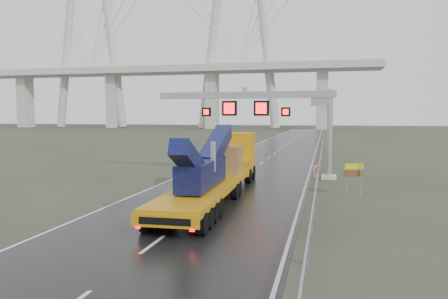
% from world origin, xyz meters
% --- Properties ---
extents(ground, '(400.00, 400.00, 0.00)m').
position_xyz_m(ground, '(0.00, 0.00, 0.00)').
color(ground, '#2F3726').
rests_on(ground, ground).
extents(road, '(11.00, 200.00, 0.02)m').
position_xyz_m(road, '(0.00, 40.00, 0.01)').
color(road, black).
rests_on(road, ground).
extents(guardrail, '(0.20, 140.00, 1.40)m').
position_xyz_m(guardrail, '(6.10, 30.00, 0.70)').
color(guardrail, gray).
rests_on(guardrail, ground).
extents(sign_gantry, '(14.90, 1.20, 7.42)m').
position_xyz_m(sign_gantry, '(2.10, 17.99, 5.61)').
color(sign_gantry, '#A2A29E').
rests_on(sign_gantry, ground).
extents(heavy_haul_truck, '(3.42, 19.27, 4.51)m').
position_xyz_m(heavy_haul_truck, '(-0.04, 9.73, 1.75)').
color(heavy_haul_truck, '#CC6C0B').
rests_on(heavy_haul_truck, ground).
extents(exit_sign_pair, '(1.17, 0.54, 2.13)m').
position_xyz_m(exit_sign_pair, '(8.40, 10.61, 1.49)').
color(exit_sign_pair, '#9EA0A7').
rests_on(exit_sign_pair, ground).
extents(striped_barrier, '(0.64, 0.43, 0.99)m').
position_xyz_m(striped_barrier, '(6.00, 18.62, 0.50)').
color(striped_barrier, red).
rests_on(striped_barrier, ground).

